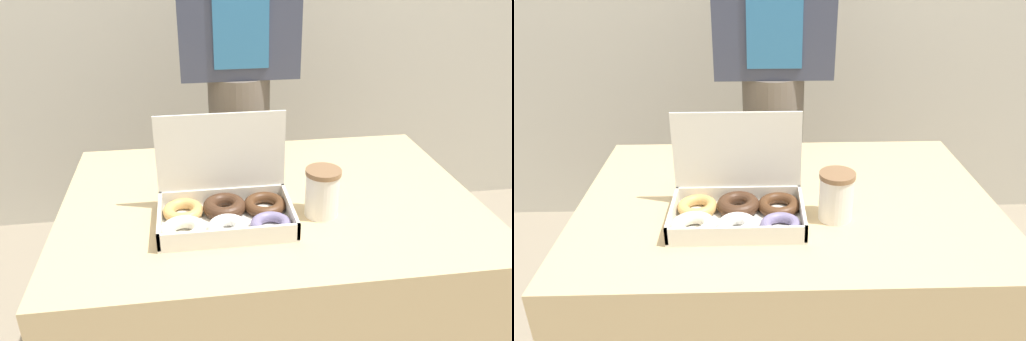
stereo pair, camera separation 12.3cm
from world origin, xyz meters
The scene contains 4 objects.
table centered at (0.00, 0.00, 0.36)m, with size 1.10×0.77×0.72m.
donut_box centered at (-0.13, -0.11, 0.76)m, with size 0.35×0.24×0.25m.
coffee_cup centered at (0.11, -0.11, 0.78)m, with size 0.09×0.09×0.13m.
person_customer centered at (-0.02, 0.60, 0.92)m, with size 0.42×0.23×1.69m.
Camera 2 is at (-0.08, -1.18, 1.38)m, focal length 35.00 mm.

